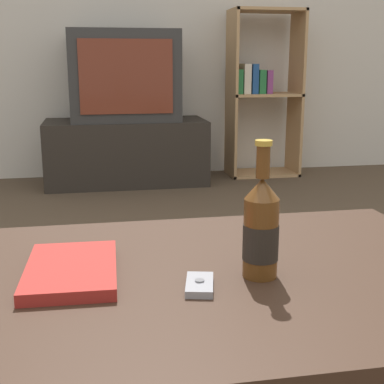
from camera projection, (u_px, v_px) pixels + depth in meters
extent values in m
cube|color=#332116|center=(198.00, 282.00, 1.06)|extent=(1.16, 0.75, 0.04)
cylinder|color=black|center=(357.00, 294.00, 1.51)|extent=(0.07, 0.07, 0.38)
cube|color=#28231E|center=(126.00, 152.00, 3.70)|extent=(1.09, 0.49, 0.44)
cube|color=#2D2D2D|center=(124.00, 76.00, 3.57)|extent=(0.72, 0.46, 0.59)
cube|color=maroon|center=(126.00, 77.00, 3.35)|extent=(0.59, 0.01, 0.46)
cube|color=tan|center=(232.00, 95.00, 3.84)|extent=(0.02, 0.30, 1.19)
cube|color=tan|center=(296.00, 94.00, 3.93)|extent=(0.02, 0.30, 1.19)
cube|color=tan|center=(262.00, 173.00, 4.02)|extent=(0.51, 0.30, 0.02)
cube|color=tan|center=(264.00, 95.00, 3.88)|extent=(0.51, 0.30, 0.02)
cube|color=tan|center=(267.00, 10.00, 3.75)|extent=(0.51, 0.30, 0.02)
cube|color=#236B38|center=(237.00, 81.00, 3.83)|extent=(0.04, 0.21, 0.17)
cube|color=beige|center=(244.00, 79.00, 3.83)|extent=(0.05, 0.21, 0.21)
cube|color=navy|center=(252.00, 79.00, 3.84)|extent=(0.04, 0.21, 0.21)
cube|color=#236B38|center=(259.00, 81.00, 3.85)|extent=(0.05, 0.21, 0.17)
cube|color=#7F3875|center=(266.00, 82.00, 3.86)|extent=(0.04, 0.21, 0.16)
cylinder|color=#563314|center=(261.00, 238.00, 1.03)|extent=(0.07, 0.07, 0.16)
cylinder|color=black|center=(261.00, 242.00, 1.03)|extent=(0.07, 0.07, 0.07)
cone|color=#563314|center=(262.00, 188.00, 1.00)|extent=(0.07, 0.07, 0.04)
cylinder|color=#563314|center=(263.00, 162.00, 0.99)|extent=(0.03, 0.03, 0.06)
cylinder|color=#B79333|center=(264.00, 143.00, 0.98)|extent=(0.03, 0.03, 0.01)
cube|color=gray|center=(200.00, 285.00, 0.98)|extent=(0.07, 0.10, 0.01)
cylinder|color=slate|center=(200.00, 281.00, 0.98)|extent=(0.02, 0.02, 0.00)
cube|color=maroon|center=(72.00, 270.00, 1.04)|extent=(0.18, 0.27, 0.02)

